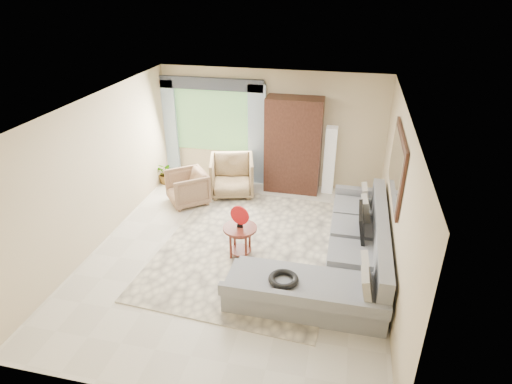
% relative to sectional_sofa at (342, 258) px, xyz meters
% --- Properties ---
extents(ground, '(6.00, 6.00, 0.00)m').
position_rel_sectional_sofa_xyz_m(ground, '(-1.78, 0.18, -0.28)').
color(ground, silver).
rests_on(ground, ground).
extents(area_rug, '(3.26, 4.19, 0.02)m').
position_rel_sectional_sofa_xyz_m(area_rug, '(-1.61, 0.43, -0.27)').
color(area_rug, '#F1E4BE').
rests_on(area_rug, ground).
extents(sectional_sofa, '(2.30, 3.46, 0.90)m').
position_rel_sectional_sofa_xyz_m(sectional_sofa, '(0.00, 0.00, 0.00)').
color(sectional_sofa, gray).
rests_on(sectional_sofa, ground).
extents(tv_screen, '(0.14, 0.74, 0.48)m').
position_rel_sectional_sofa_xyz_m(tv_screen, '(0.27, 0.46, 0.44)').
color(tv_screen, black).
rests_on(tv_screen, sectional_sofa).
extents(garden_hose, '(0.43, 0.43, 0.09)m').
position_rel_sectional_sofa_xyz_m(garden_hose, '(-0.78, -1.06, 0.26)').
color(garden_hose, black).
rests_on(garden_hose, sectional_sofa).
extents(coffee_table, '(0.57, 0.57, 0.57)m').
position_rel_sectional_sofa_xyz_m(coffee_table, '(-1.72, 0.11, 0.02)').
color(coffee_table, '#552416').
rests_on(coffee_table, ground).
extents(red_disc, '(0.34, 0.10, 0.34)m').
position_rel_sectional_sofa_xyz_m(red_disc, '(-1.72, 0.11, 0.52)').
color(red_disc, red).
rests_on(red_disc, coffee_table).
extents(armchair_left, '(1.09, 1.09, 0.71)m').
position_rel_sectional_sofa_xyz_m(armchair_left, '(-3.29, 1.74, 0.07)').
color(armchair_left, '#987552').
rests_on(armchair_left, ground).
extents(armchair_right, '(1.13, 1.15, 0.86)m').
position_rel_sectional_sofa_xyz_m(armchair_right, '(-2.49, 2.37, 0.15)').
color(armchair_right, '#9A7E54').
rests_on(armchair_right, ground).
extents(potted_plant, '(0.55, 0.50, 0.52)m').
position_rel_sectional_sofa_xyz_m(potted_plant, '(-4.13, 2.55, -0.02)').
color(potted_plant, '#999999').
rests_on(potted_plant, ground).
extents(armoire, '(1.20, 0.55, 2.10)m').
position_rel_sectional_sofa_xyz_m(armoire, '(-1.23, 2.90, 0.77)').
color(armoire, black).
rests_on(armoire, ground).
extents(floor_lamp, '(0.24, 0.24, 1.50)m').
position_rel_sectional_sofa_xyz_m(floor_lamp, '(-0.43, 2.96, 0.47)').
color(floor_lamp, silver).
rests_on(floor_lamp, ground).
extents(window, '(1.80, 0.04, 1.40)m').
position_rel_sectional_sofa_xyz_m(window, '(-3.13, 3.15, 1.12)').
color(window, '#669E59').
rests_on(window, wall_back).
extents(curtain_left, '(0.40, 0.08, 2.30)m').
position_rel_sectional_sofa_xyz_m(curtain_left, '(-4.18, 3.06, 0.87)').
color(curtain_left, '#9EB7CC').
rests_on(curtain_left, ground).
extents(curtain_right, '(0.40, 0.08, 2.30)m').
position_rel_sectional_sofa_xyz_m(curtain_right, '(-2.08, 3.06, 0.87)').
color(curtain_right, '#9EB7CC').
rests_on(curtain_right, ground).
extents(valance, '(2.40, 0.12, 0.26)m').
position_rel_sectional_sofa_xyz_m(valance, '(-3.13, 3.08, 1.97)').
color(valance, '#1E232D').
rests_on(valance, wall_back).
extents(wall_mirror, '(0.05, 1.70, 1.05)m').
position_rel_sectional_sofa_xyz_m(wall_mirror, '(0.68, 0.53, 1.47)').
color(wall_mirror, black).
rests_on(wall_mirror, wall_right).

